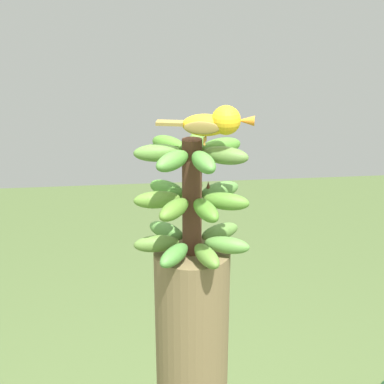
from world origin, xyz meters
The scene contains 2 objects.
banana_bunch centered at (0.00, 0.00, 1.45)m, with size 0.30×0.30×0.30m.
perched_bird centered at (-0.05, 0.04, 1.65)m, with size 0.23×0.08×0.09m.
Camera 1 is at (0.14, 1.39, 2.01)m, focal length 56.17 mm.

